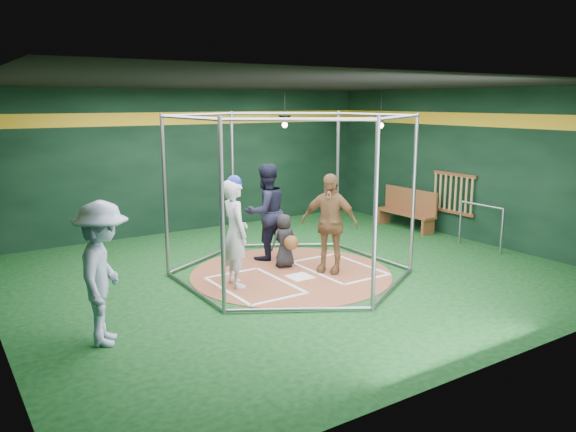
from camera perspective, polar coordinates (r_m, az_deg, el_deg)
room_shell at (r=10.31m, az=0.28°, el=3.48°), size 10.10×9.10×3.53m
clay_disc at (r=10.70m, az=0.30°, el=-5.84°), size 3.80×3.80×0.01m
home_plate at (r=10.45m, az=1.21°, el=-6.19°), size 0.43×0.43×0.01m
batter_box_left at (r=10.02m, az=-3.47°, el=-7.02°), size 1.17×1.77×0.01m
batter_box_right at (r=11.03m, az=5.15°, el=-5.28°), size 1.17×1.77×0.01m
batting_cage at (r=10.35m, az=0.30°, el=2.08°), size 4.05×4.67×3.00m
bat_rack at (r=13.99m, az=16.43°, el=2.23°), size 0.07×1.25×0.98m
pendant_lamp_near at (r=14.43m, az=-0.33°, el=9.72°), size 0.34×0.34×0.90m
pendant_lamp_far at (r=14.27m, az=9.41°, el=9.55°), size 0.34×0.34×0.90m
batter_figure at (r=9.79m, az=-5.40°, el=-1.60°), size 0.54×0.74×1.96m
visitor_leopard at (r=10.60m, az=4.21°, el=-0.72°), size 1.02×1.16×1.89m
catcher_figure at (r=10.94m, az=-0.31°, el=-2.54°), size 0.55×0.58×1.05m
umpire at (r=11.45m, az=-2.27°, el=0.44°), size 1.01×0.81×1.97m
bystander_blue at (r=7.84m, az=-18.26°, el=-5.58°), size 1.19×1.44×1.95m
dugout_bench at (r=14.64m, az=12.04°, el=0.76°), size 0.41×1.76×1.03m
steel_railing at (r=13.07m, az=19.00°, el=-0.27°), size 0.05×1.15×1.00m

